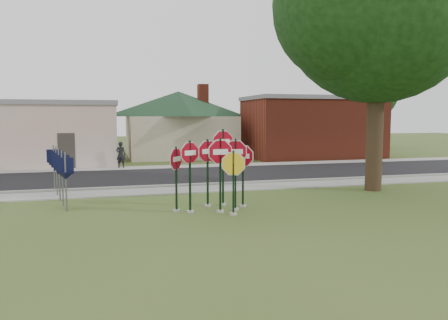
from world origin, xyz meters
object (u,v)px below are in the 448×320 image
object	(u,v)px
stop_sign_center	(220,164)
pedestrian	(121,155)
stop_sign_left	(190,167)
oak_tree	(379,3)
stop_sign_yellow	(233,175)

from	to	relation	value
stop_sign_center	pedestrian	world-z (taller)	stop_sign_center
stop_sign_left	oak_tree	bearing A→B (deg)	15.28
stop_sign_yellow	stop_sign_left	bearing A→B (deg)	151.21
stop_sign_center	oak_tree	world-z (taller)	oak_tree
stop_sign_left	oak_tree	xyz separation A→B (m)	(8.50, 2.32, 6.36)
stop_sign_yellow	oak_tree	world-z (taller)	oak_tree
stop_sign_center	pedestrian	xyz separation A→B (m)	(-2.80, 13.53, -0.76)
stop_sign_center	oak_tree	bearing A→B (deg)	18.63
oak_tree	pedestrian	size ratio (longest dim) A/B	7.52
stop_sign_yellow	pedestrian	bearing A→B (deg)	102.49
oak_tree	pedestrian	distance (m)	16.64
stop_sign_left	stop_sign_yellow	bearing A→B (deg)	-28.79
stop_sign_center	stop_sign_left	distance (m)	1.01
stop_sign_yellow	pedestrian	world-z (taller)	stop_sign_yellow
oak_tree	pedestrian	bearing A→B (deg)	133.19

